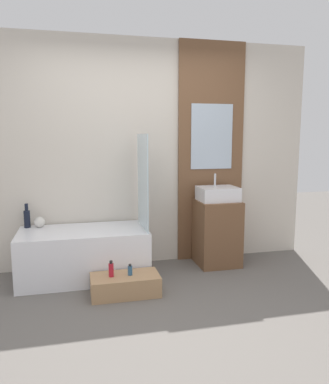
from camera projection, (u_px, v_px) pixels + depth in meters
ground_plane at (170, 325)px, 3.02m from camera, size 12.00×12.00×0.00m
wall_tiled_back at (137, 154)px, 4.35m from camera, size 4.20×0.06×2.60m
wall_wood_accent at (211, 152)px, 4.50m from camera, size 0.81×0.04×2.60m
bathtub at (84, 254)px, 3.98m from camera, size 1.34×0.67×0.53m
glass_shower_screen at (143, 181)px, 3.99m from camera, size 0.01×0.59×1.00m
wooden_step_bench at (125, 285)px, 3.58m from camera, size 0.65×0.34×0.19m
vanity_cabinet at (217, 232)px, 4.40m from camera, size 0.48×0.46×0.76m
sink at (218, 194)px, 4.33m from camera, size 0.44×0.35×0.31m
vase_tall_dark at (27, 218)px, 4.04m from camera, size 0.07×0.07×0.26m
vase_round_light at (40, 222)px, 4.05m from camera, size 0.12×0.12×0.12m
bottle_soap_primary at (111, 269)px, 3.53m from camera, size 0.05×0.05×0.16m
bottle_soap_secondary at (130, 270)px, 3.57m from camera, size 0.04×0.04×0.11m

